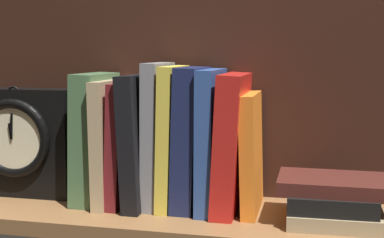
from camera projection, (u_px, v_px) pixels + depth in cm
name	position (u px, v px, depth cm)	size (l,w,h in cm)	color
ground_plane	(166.00, 215.00, 87.85)	(84.43, 23.46, 2.50)	brown
back_panel	(181.00, 89.00, 95.96)	(84.43, 1.20, 39.23)	black
book_green_romantic	(95.00, 137.00, 91.47)	(4.03, 13.30, 22.65)	#476B44
book_tan_shortstories	(113.00, 141.00, 90.79)	(2.12, 16.09, 21.53)	tan
book_maroon_dawkins	(126.00, 143.00, 90.26)	(2.25, 14.59, 21.17)	maroon
book_black_skeptic	(142.00, 139.00, 89.53)	(2.90, 16.56, 22.56)	black
book_gray_chess	(158.00, 134.00, 88.73)	(2.47, 12.64, 24.56)	gray
book_yellow_seinlanguage	(173.00, 136.00, 88.18)	(2.14, 13.66, 24.02)	gold
book_navy_bierce	(191.00, 138.00, 87.48)	(3.71, 13.37, 23.82)	#192147
book_blue_modern	(211.00, 139.00, 86.71)	(2.69, 14.95, 23.51)	#2D4C8E
book_red_requiem	(232.00, 142.00, 85.98)	(3.71, 16.35, 22.81)	red
book_orange_pandolfini	(251.00, 152.00, 85.44)	(2.32, 13.90, 19.62)	orange
framed_clock	(21.00, 141.00, 94.42)	(19.77, 6.73, 20.44)	black
book_stack_side	(333.00, 199.00, 80.07)	(17.11, 13.76, 7.04)	#9E8966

